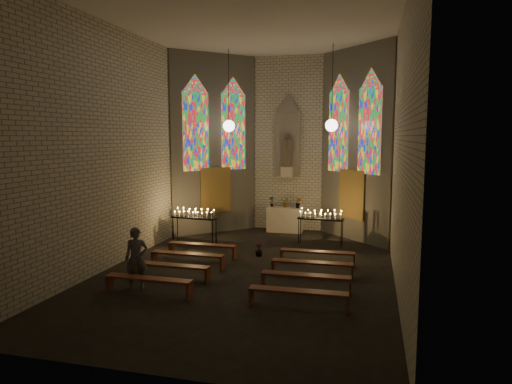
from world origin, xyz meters
TOP-DOWN VIEW (x-y plane):
  - floor at (0.00, 0.00)m, footprint 12.00×12.00m
  - room at (-0.00, 3.37)m, footprint 8.22×12.43m
  - altar at (0.00, 5.45)m, footprint 1.40×0.60m
  - flower_vase_left at (-0.55, 5.44)m, footprint 0.23×0.16m
  - flower_vase_center at (0.01, 5.54)m, footprint 0.44×0.42m
  - flower_vase_right at (0.55, 5.35)m, footprint 0.25×0.21m
  - aisle_flower_pot at (-0.11, 1.55)m, footprint 0.30×0.30m
  - votive_stand_left at (-2.73, 2.61)m, footprint 1.68×0.54m
  - votive_stand_right at (1.63, 3.60)m, footprint 1.63×0.49m
  - pew_left_0 at (-1.83, 1.01)m, footprint 2.22×0.35m
  - pew_right_0 at (1.83, 1.01)m, footprint 2.22×0.35m
  - pew_left_1 at (-1.83, -0.19)m, footprint 2.22×0.35m
  - pew_right_1 at (1.83, -0.19)m, footprint 2.22×0.35m
  - pew_left_2 at (-1.83, -1.39)m, footprint 2.22×0.35m
  - pew_right_2 at (1.83, -1.39)m, footprint 2.22×0.35m
  - pew_left_3 at (-1.83, -2.59)m, footprint 2.22×0.35m
  - pew_right_3 at (1.83, -2.59)m, footprint 2.22×0.35m
  - visitor at (-2.33, -2.25)m, footprint 0.67×0.58m

SIDE VIEW (x-z plane):
  - floor at x=0.00m, z-range 0.00..0.00m
  - aisle_flower_pot at x=-0.11m, z-range 0.00..0.42m
  - pew_left_0 at x=-1.83m, z-range 0.13..0.56m
  - pew_right_0 at x=1.83m, z-range 0.13..0.56m
  - pew_left_1 at x=-1.83m, z-range 0.13..0.56m
  - pew_right_1 at x=1.83m, z-range 0.13..0.56m
  - pew_left_2 at x=-1.83m, z-range 0.13..0.56m
  - pew_right_2 at x=1.83m, z-range 0.13..0.56m
  - pew_left_3 at x=-1.83m, z-range 0.13..0.56m
  - pew_right_3 at x=1.83m, z-range 0.13..0.56m
  - altar at x=0.00m, z-range 0.00..1.00m
  - visitor at x=-2.33m, z-range 0.00..1.56m
  - votive_stand_right at x=1.63m, z-range 0.42..1.60m
  - votive_stand_left at x=-2.73m, z-range 0.43..1.64m
  - flower_vase_center at x=0.01m, z-range 1.00..1.39m
  - flower_vase_left at x=-0.55m, z-range 1.00..1.43m
  - flower_vase_right at x=0.55m, z-range 1.00..1.43m
  - room at x=0.00m, z-range 0.21..7.22m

